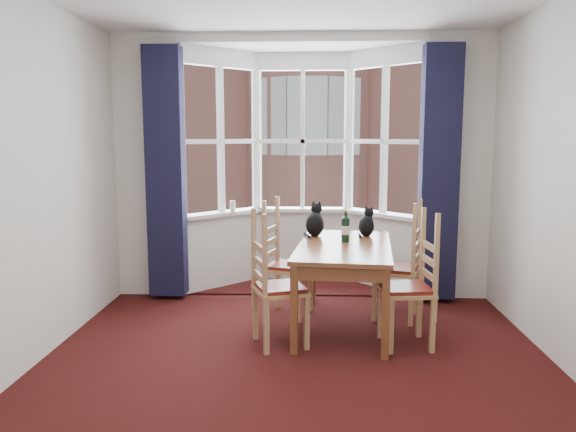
# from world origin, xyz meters

# --- Properties ---
(floor) EXTENTS (4.50, 4.50, 0.00)m
(floor) POSITION_xyz_m (0.00, 0.00, 0.00)
(floor) COLOR black
(floor) RESTS_ON ground
(wall_left) EXTENTS (0.00, 4.50, 4.50)m
(wall_left) POSITION_xyz_m (-2.00, 0.00, 1.40)
(wall_left) COLOR silver
(wall_left) RESTS_ON floor
(wall_near) EXTENTS (4.00, 0.00, 4.00)m
(wall_near) POSITION_xyz_m (0.00, -2.25, 1.40)
(wall_near) COLOR silver
(wall_near) RESTS_ON floor
(wall_back_pier_left) EXTENTS (0.70, 0.12, 2.80)m
(wall_back_pier_left) POSITION_xyz_m (-1.65, 2.25, 1.40)
(wall_back_pier_left) COLOR silver
(wall_back_pier_left) RESTS_ON floor
(wall_back_pier_right) EXTENTS (0.70, 0.12, 2.80)m
(wall_back_pier_right) POSITION_xyz_m (1.65, 2.25, 1.40)
(wall_back_pier_right) COLOR silver
(wall_back_pier_right) RESTS_ON floor
(bay_window) EXTENTS (2.76, 0.94, 2.80)m
(bay_window) POSITION_xyz_m (0.00, 2.75, 1.40)
(bay_window) COLOR white
(bay_window) RESTS_ON floor
(curtain_left) EXTENTS (0.38, 0.22, 2.60)m
(curtain_left) POSITION_xyz_m (-1.42, 2.07, 1.35)
(curtain_left) COLOR #171633
(curtain_left) RESTS_ON floor
(curtain_right) EXTENTS (0.38, 0.22, 2.60)m
(curtain_right) POSITION_xyz_m (1.42, 2.07, 1.35)
(curtain_right) COLOR #171633
(curtain_right) RESTS_ON floor
(dining_table) EXTENTS (0.98, 1.61, 0.77)m
(dining_table) POSITION_xyz_m (0.41, 1.23, 0.68)
(dining_table) COLOR brown
(dining_table) RESTS_ON floor
(chair_left_near) EXTENTS (0.52, 0.53, 0.92)m
(chair_left_near) POSITION_xyz_m (-0.23, 0.73, 0.47)
(chair_left_near) COLOR tan
(chair_left_near) RESTS_ON floor
(chair_left_far) EXTENTS (0.50, 0.52, 0.92)m
(chair_left_far) POSITION_xyz_m (-0.20, 1.57, 0.47)
(chair_left_far) COLOR tan
(chair_left_far) RESTS_ON floor
(chair_right_near) EXTENTS (0.44, 0.46, 0.92)m
(chair_right_near) POSITION_xyz_m (0.99, 0.79, 0.47)
(chair_right_near) COLOR tan
(chair_right_near) RESTS_ON floor
(chair_right_far) EXTENTS (0.51, 0.52, 0.92)m
(chair_right_far) POSITION_xyz_m (1.01, 1.46, 0.47)
(chair_right_far) COLOR tan
(chair_right_far) RESTS_ON floor
(cat_left) EXTENTS (0.22, 0.28, 0.35)m
(cat_left) POSITION_xyz_m (0.15, 1.68, 0.90)
(cat_left) COLOR black
(cat_left) RESTS_ON dining_table
(cat_right) EXTENTS (0.22, 0.25, 0.29)m
(cat_right) POSITION_xyz_m (0.65, 1.69, 0.88)
(cat_right) COLOR black
(cat_right) RESTS_ON dining_table
(wine_bottle) EXTENTS (0.08, 0.08, 0.30)m
(wine_bottle) POSITION_xyz_m (0.43, 1.36, 0.90)
(wine_bottle) COLOR black
(wine_bottle) RESTS_ON dining_table
(candle_tall) EXTENTS (0.06, 0.06, 0.13)m
(candle_tall) POSITION_xyz_m (-0.80, 2.60, 0.94)
(candle_tall) COLOR white
(candle_tall) RESTS_ON bay_window
(street) EXTENTS (80.00, 80.00, 0.00)m
(street) POSITION_xyz_m (0.00, 32.25, -6.00)
(street) COLOR #333335
(street) RESTS_ON ground
(tenement_building) EXTENTS (18.40, 7.80, 15.20)m
(tenement_building) POSITION_xyz_m (0.00, 14.01, 1.60)
(tenement_building) COLOR #9E5F51
(tenement_building) RESTS_ON street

